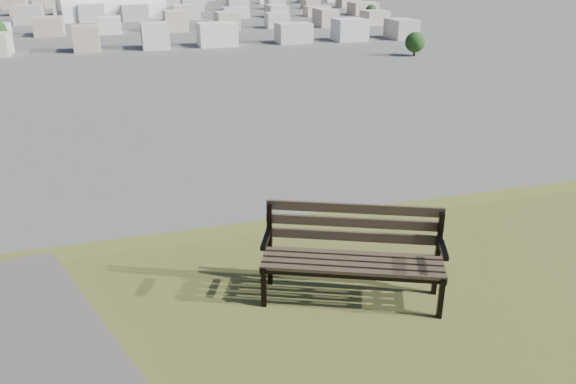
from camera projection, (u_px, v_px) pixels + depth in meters
name	position (u px, v px, depth m)	size (l,w,h in m)	color
park_bench	(353.00, 249.00, 5.13)	(1.70, 1.13, 0.86)	#433726
arena	(112.00, 9.00, 286.21)	(54.21, 31.34, 21.50)	silver
city_blocks	(110.00, 2.00, 359.92)	(395.00, 361.00, 7.00)	beige
city_trees	(58.00, 10.00, 285.60)	(406.52, 387.20, 9.98)	#34261A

